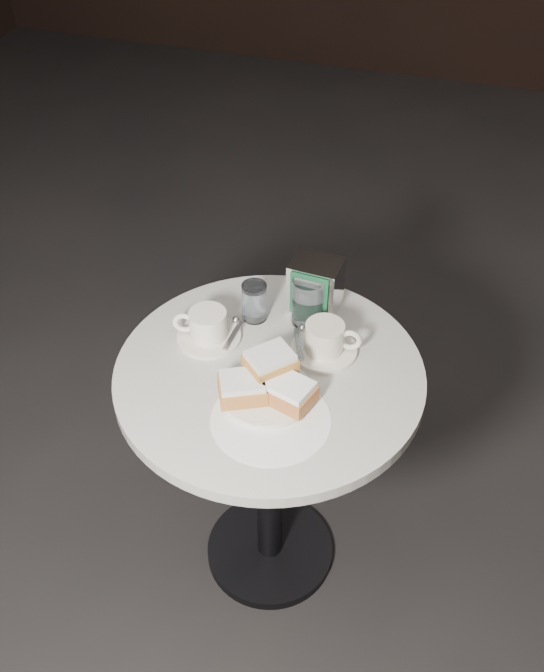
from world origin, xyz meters
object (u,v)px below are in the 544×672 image
at_px(beignet_plate, 267,385).
at_px(water_glass_right, 308,302).
at_px(coffee_cup_right, 325,340).
at_px(water_glass_left, 254,302).
at_px(cafe_table, 270,428).
at_px(napkin_dispenser, 315,286).
at_px(coffee_cup_left, 208,327).

bearing_deg(beignet_plate, water_glass_right, 86.61).
bearing_deg(beignet_plate, coffee_cup_right, 64.62).
xyz_separation_m(water_glass_left, water_glass_right, (0.12, 0.02, 0.01)).
bearing_deg(cafe_table, water_glass_left, 118.55).
bearing_deg(water_glass_right, napkin_dispenser, 85.24).
distance_m(coffee_cup_left, water_glass_right, 0.24).
bearing_deg(beignet_plate, cafe_table, 104.10).
bearing_deg(coffee_cup_left, cafe_table, -31.45).
bearing_deg(cafe_table, coffee_cup_right, 42.68).
bearing_deg(napkin_dispenser, coffee_cup_left, -134.85).
bearing_deg(napkin_dispenser, water_glass_right, -90.67).
bearing_deg(water_glass_left, coffee_cup_left, -127.22).
height_order(coffee_cup_left, napkin_dispenser, napkin_dispenser).
distance_m(cafe_table, beignet_plate, 0.25).
bearing_deg(napkin_dispenser, coffee_cup_right, -62.47).
height_order(water_glass_left, water_glass_right, water_glass_right).
relative_size(cafe_table, water_glass_right, 6.06).
distance_m(coffee_cup_left, napkin_dispenser, 0.28).
xyz_separation_m(coffee_cup_left, napkin_dispenser, (0.21, 0.18, 0.04)).
bearing_deg(water_glass_right, water_glass_left, -168.85).
relative_size(beignet_plate, napkin_dispenser, 1.65).
xyz_separation_m(coffee_cup_left, water_glass_left, (0.08, 0.11, 0.01)).
bearing_deg(coffee_cup_right, beignet_plate, -122.24).
height_order(beignet_plate, water_glass_right, water_glass_right).
height_order(beignet_plate, coffee_cup_left, beignet_plate).
relative_size(coffee_cup_left, napkin_dispenser, 1.31).
bearing_deg(water_glass_left, water_glass_right, 11.15).
distance_m(coffee_cup_right, water_glass_left, 0.20).
bearing_deg(water_glass_left, napkin_dispenser, 30.78).
bearing_deg(water_glass_left, cafe_table, -61.45).
bearing_deg(coffee_cup_right, coffee_cup_left, -179.10).
xyz_separation_m(coffee_cup_right, water_glass_left, (-0.19, 0.07, 0.01)).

